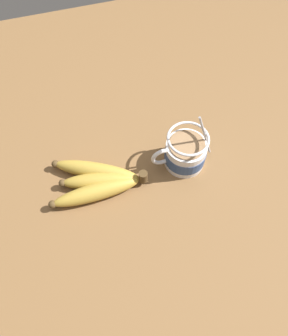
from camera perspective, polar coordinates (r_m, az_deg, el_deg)
The scene contains 3 objects.
table at distance 78.73cm, azimuth 4.72°, elevation -1.14°, with size 139.30×139.30×3.35cm.
coffee_mug at distance 75.69cm, azimuth 7.14°, elevation 2.63°, with size 14.94×9.54×15.91cm.
banana_bunch at distance 74.17cm, azimuth -8.07°, elevation -2.28°, with size 22.42×13.70×4.37cm.
Camera 1 is at (17.60, 35.43, 69.75)cm, focal length 35.00 mm.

